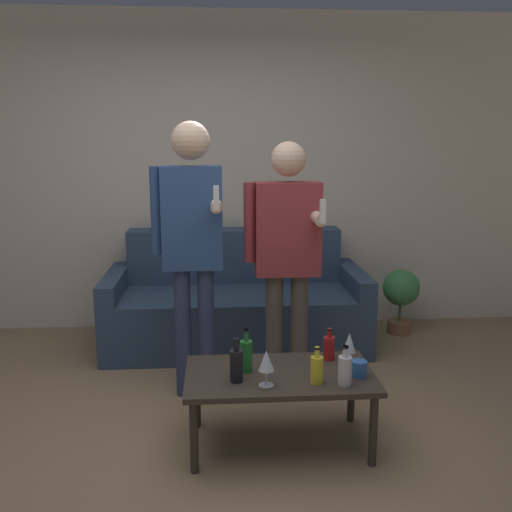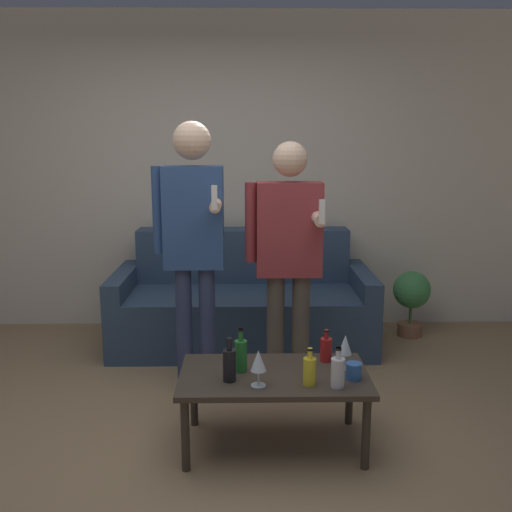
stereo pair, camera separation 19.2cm
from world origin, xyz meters
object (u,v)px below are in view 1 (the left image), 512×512
at_px(bottle_orange, 345,369).
at_px(couch, 236,304).
at_px(person_standing_left, 192,234).
at_px(person_standing_right, 287,248).
at_px(coffee_table, 280,381).

bearing_deg(bottle_orange, couch, 105.20).
xyz_separation_m(person_standing_left, person_standing_right, (0.60, 0.03, -0.10)).
relative_size(couch, bottle_orange, 9.83).
height_order(couch, person_standing_right, person_standing_right).
bearing_deg(couch, bottle_orange, -74.80).
xyz_separation_m(couch, person_standing_right, (0.30, -0.93, 0.65)).
distance_m(bottle_orange, person_standing_right, 1.01).
bearing_deg(person_standing_right, bottle_orange, -77.50).
height_order(couch, bottle_orange, couch).
relative_size(coffee_table, person_standing_left, 0.58).
height_order(coffee_table, person_standing_right, person_standing_right).
bearing_deg(bottle_orange, coffee_table, 151.20).
distance_m(couch, person_standing_right, 1.17).
bearing_deg(person_standing_right, couch, 107.69).
distance_m(couch, bottle_orange, 1.88).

